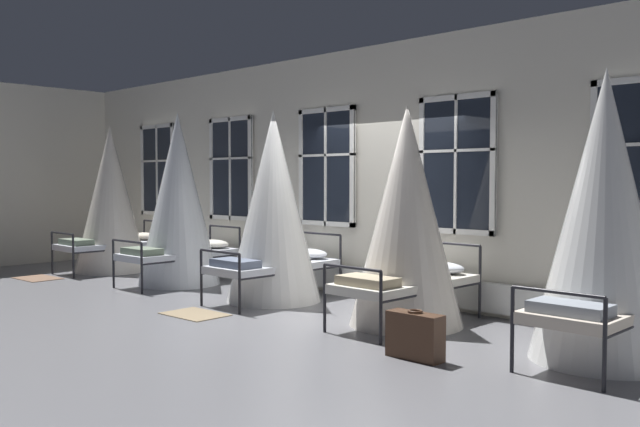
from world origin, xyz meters
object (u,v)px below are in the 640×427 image
cot_fifth (604,219)px  suitcase_dark (415,336)px  cot_second (178,201)px  cot_fourth (407,218)px  cot_third (274,209)px  cot_first (111,201)px

cot_fifth → suitcase_dark: (-1.29, -1.16, -1.10)m
cot_second → cot_fourth: cot_second is taller
cot_third → cot_second: bearing=90.9°
suitcase_dark → cot_third: bearing=160.4°
cot_second → cot_fifth: (6.82, 0.00, -0.02)m
cot_first → cot_second: cot_second is taller
cot_third → suitcase_dark: cot_third is taller
cot_fifth → cot_second: bearing=90.5°
cot_fifth → cot_first: bearing=90.2°
cot_first → suitcase_dark: size_ratio=4.79×
cot_first → cot_fourth: 6.78m
cot_fourth → cot_first: bearing=90.7°
cot_first → suitcase_dark: cot_first is taller
cot_second → cot_third: cot_second is taller
cot_second → cot_fifth: 6.82m
cot_fourth → cot_second: bearing=91.1°
cot_second → cot_fifth: bearing=-90.5°
cot_second → cot_fourth: size_ratio=1.08×
cot_fourth → cot_fifth: (2.27, -0.01, 0.08)m
cot_fifth → suitcase_dark: cot_fifth is taller
cot_first → suitcase_dark: (7.75, -1.21, -1.08)m
cot_first → cot_fifth: cot_fifth is taller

